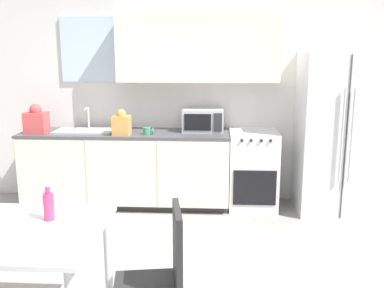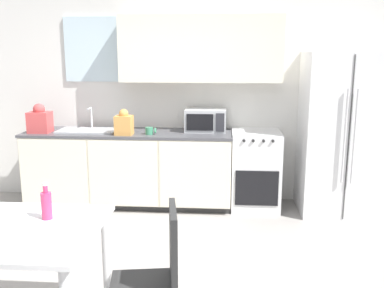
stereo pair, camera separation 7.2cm
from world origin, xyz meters
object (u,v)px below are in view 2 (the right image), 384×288
Objects in this scene: coffee_mug at (150,131)px; drink_bottle at (46,204)px; refrigerator at (340,134)px; microwave at (206,120)px; oven_range at (255,170)px; dining_chair_side at (159,271)px.

coffee_mug is 2.29m from drink_bottle.
refrigerator reaches higher than microwave.
drink_bottle is at bearing -109.33° from microwave.
refrigerator reaches higher than oven_range.
oven_range is at bearing -24.93° from dining_chair_side.
drink_bottle is at bearing -121.33° from oven_range.
coffee_mug is at bearing 1.96° from dining_chair_side.
refrigerator reaches higher than coffee_mug.
refrigerator is at bearing -3.45° from oven_range.
dining_chair_side is (-0.74, -2.62, 0.08)m from oven_range.
oven_range is 3.83× the size of drink_bottle.
dining_chair_side is 0.83m from drink_bottle.
microwave is (-0.60, 0.09, 0.57)m from oven_range.
coffee_mug reaches higher than dining_chair_side.
coffee_mug reaches higher than oven_range.
coffee_mug is (-2.15, -0.11, 0.03)m from refrigerator.
dining_chair_side is (0.48, -2.45, -0.40)m from coffee_mug.
coffee_mug is 2.53m from dining_chair_side.
drink_bottle reaches higher than coffee_mug.
dining_chair_side is at bearing -13.45° from drink_bottle.
oven_range is at bearing 176.55° from refrigerator.
refrigerator is at bearing 3.00° from coffee_mug.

